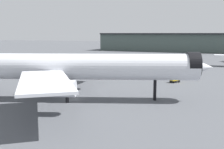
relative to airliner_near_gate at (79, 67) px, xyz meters
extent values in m
plane|color=#4C4F54|center=(-1.57, -0.17, -7.78)|extent=(900.00, 900.00, 0.00)
cylinder|color=silver|center=(0.34, 0.12, 0.14)|extent=(53.42, 24.15, 6.09)
cone|color=silver|center=(26.02, 9.33, 0.14)|extent=(8.32, 7.88, 5.97)
cylinder|color=black|center=(24.87, 8.92, 0.59)|extent=(4.66, 6.72, 6.15)
cube|color=silver|center=(-8.81, 13.12, -0.63)|extent=(9.47, 24.81, 0.49)
cylinder|color=#B7BAC1|center=(-6.58, 10.79, -2.64)|extent=(8.32, 5.73, 3.35)
cube|color=silver|center=(1.53, -15.73, -0.63)|extent=(21.93, 24.76, 0.49)
cylinder|color=#B7BAC1|center=(1.77, -12.51, -2.64)|extent=(8.32, 5.73, 3.35)
cylinder|color=black|center=(16.77, 6.01, -5.35)|extent=(0.73, 0.73, 4.87)
cylinder|color=black|center=(-3.31, 2.21, -5.35)|extent=(0.73, 0.73, 4.87)
cylinder|color=black|center=(-1.15, -3.81, -5.35)|extent=(0.73, 0.73, 4.87)
cube|color=#475651|center=(23.47, 190.45, -0.44)|extent=(198.41, 28.66, 14.69)
cube|color=#232628|center=(23.47, 190.45, 7.51)|extent=(198.43, 31.43, 1.20)
cube|color=black|center=(-11.37, 34.61, -7.16)|extent=(5.95, 3.92, 0.35)
cube|color=red|center=(-12.94, 35.13, -6.18)|extent=(2.82, 2.88, 1.60)
cube|color=#1E2D38|center=(-13.88, 35.44, -5.86)|extent=(0.69, 1.86, 0.80)
cube|color=red|center=(-10.44, 34.29, -5.88)|extent=(3.86, 3.23, 2.20)
cylinder|color=black|center=(-13.56, 34.13, -7.33)|extent=(0.94, 0.55, 0.90)
cylinder|color=black|center=(-12.84, 36.31, -7.33)|extent=(0.94, 0.55, 0.90)
cylinder|color=black|center=(-9.91, 32.91, -7.33)|extent=(0.94, 0.55, 0.90)
cylinder|color=black|center=(-9.18, 35.09, -7.33)|extent=(0.94, 0.55, 0.90)
cube|color=black|center=(17.02, 32.15, -7.28)|extent=(3.08, 3.56, 0.30)
cube|color=#E5B70C|center=(17.55, 32.95, -6.53)|extent=(2.04, 1.94, 1.20)
cube|color=#1E2D38|center=(17.86, 33.44, -6.29)|extent=(1.17, 0.80, 0.60)
cube|color=#E5B70C|center=(16.71, 31.66, -6.68)|extent=(2.39, 2.48, 0.90)
cylinder|color=black|center=(16.96, 33.52, -7.43)|extent=(0.62, 0.74, 0.70)
cylinder|color=black|center=(18.30, 32.65, -7.43)|extent=(0.62, 0.74, 0.70)
cylinder|color=black|center=(15.74, 31.64, -7.43)|extent=(0.62, 0.74, 0.70)
cylinder|color=black|center=(17.09, 30.77, -7.43)|extent=(0.62, 0.74, 0.70)
cone|color=#F2600C|center=(-30.16, 19.05, -7.47)|extent=(0.50, 0.50, 0.62)
cone|color=#F2600C|center=(7.37, 37.66, -7.46)|extent=(0.53, 0.53, 0.66)
camera|label=1|loc=(31.75, -57.09, 7.88)|focal=44.62mm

